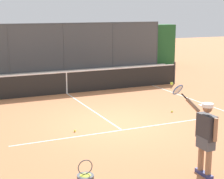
% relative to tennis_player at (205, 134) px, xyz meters
% --- Properties ---
extents(ground_plane, '(60.00, 60.00, 0.00)m').
position_rel_tennis_player_xyz_m(ground_plane, '(0.26, -4.17, -0.95)').
color(ground_plane, '#C67A4C').
extents(court_line_markings, '(8.59, 10.02, 0.01)m').
position_rel_tennis_player_xyz_m(court_line_markings, '(0.26, -3.21, -0.95)').
color(court_line_markings, white).
rests_on(court_line_markings, ground).
extents(fence_backdrop, '(18.38, 1.37, 2.82)m').
position_rel_tennis_player_xyz_m(fence_backdrop, '(0.26, -15.02, 0.34)').
color(fence_backdrop, '#474C51').
rests_on(fence_backdrop, ground).
extents(tennis_net, '(11.04, 0.09, 1.07)m').
position_rel_tennis_player_xyz_m(tennis_net, '(0.26, -9.03, -0.45)').
color(tennis_net, '#2D2D2D').
rests_on(tennis_net, ground).
extents(tennis_player, '(0.48, 1.37, 1.92)m').
position_rel_tennis_player_xyz_m(tennis_player, '(0.00, 0.00, 0.00)').
color(tennis_player, navy).
rests_on(tennis_player, ground).
extents(tennis_ball_by_sideline, '(0.07, 0.07, 0.07)m').
position_rel_tennis_player_xyz_m(tennis_ball_by_sideline, '(1.61, -3.96, -0.92)').
color(tennis_ball_by_sideline, '#D6E042').
rests_on(tennis_ball_by_sideline, ground).
extents(tennis_ball_near_baseline, '(0.07, 0.07, 0.07)m').
position_rel_tennis_player_xyz_m(tennis_ball_near_baseline, '(-2.20, -4.60, -0.92)').
color(tennis_ball_near_baseline, '#C1D138').
rests_on(tennis_ball_near_baseline, ground).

